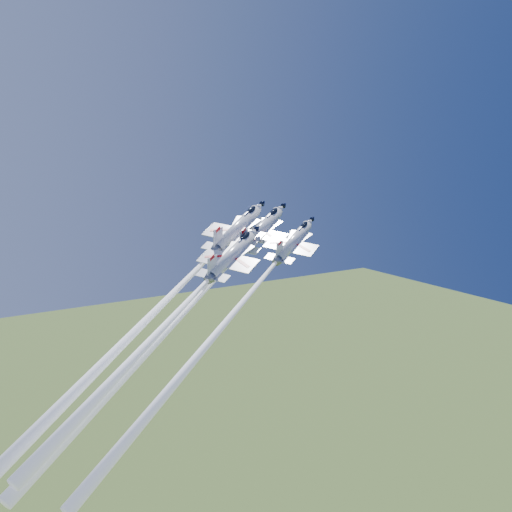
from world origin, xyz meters
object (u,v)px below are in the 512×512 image
jet_lead (190,305)px  jet_left (157,309)px  jet_slot (171,319)px  jet_right (228,319)px

jet_lead → jet_left: 5.00m
jet_left → jet_slot: (0.34, -4.52, -0.40)m
jet_lead → jet_slot: size_ratio=1.27×
jet_left → jet_lead: bearing=44.3°
jet_lead → jet_right: jet_lead is taller
jet_lead → jet_slot: bearing=-84.2°
jet_lead → jet_left: (-4.78, 1.45, -0.26)m
jet_slot → jet_left: bearing=155.4°
jet_left → jet_slot: bearing=-24.6°
jet_right → jet_slot: jet_right is taller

